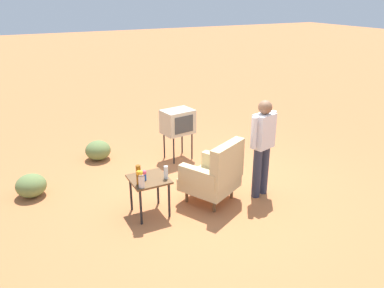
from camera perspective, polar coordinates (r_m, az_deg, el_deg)
ground_plane at (r=6.63m, az=3.25°, el=-7.23°), size 60.00×60.00×0.00m
armchair at (r=6.14m, az=3.44°, el=-4.47°), size 1.03×1.04×1.06m
side_table at (r=5.84m, az=-6.37°, el=-5.84°), size 0.56×0.56×0.60m
tv_on_stand at (r=7.67m, az=-2.12°, el=3.27°), size 0.66×0.52×1.03m
person_standing at (r=6.27m, az=10.43°, el=0.18°), size 0.55×0.31×1.64m
soda_can_blue at (r=5.73m, az=-7.11°, el=-4.76°), size 0.07×0.07×0.12m
bottle_short_clear at (r=5.73m, az=-3.89°, el=-4.22°), size 0.06×0.06×0.20m
bottle_tall_amber at (r=5.58m, az=-7.94°, el=-4.58°), size 0.07×0.07×0.30m
flower_vase at (r=5.49m, az=-7.51°, el=-5.00°), size 0.14×0.10×0.27m
shrub_near at (r=8.05m, az=-13.76°, el=-0.90°), size 0.51×0.51×0.39m
shrub_lone at (r=6.97m, az=-22.74°, el=-5.69°), size 0.50×0.50×0.38m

